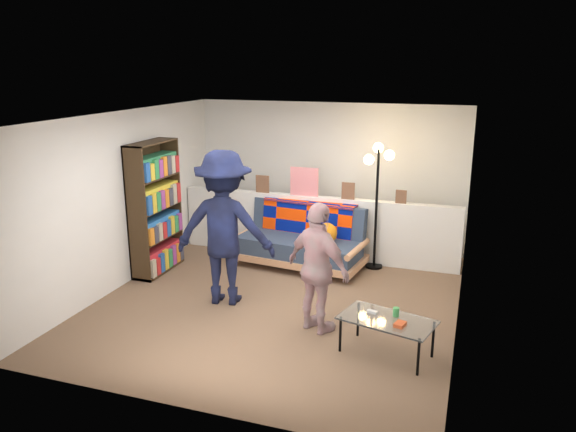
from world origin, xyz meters
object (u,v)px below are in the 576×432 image
object	(u,v)px
bookshelf	(155,212)
person_left	(224,228)
person_right	(318,268)
futon_sofa	(302,241)
floor_lamp	(378,181)
coffee_table	(388,322)

from	to	relation	value
bookshelf	person_left	xyz separation A→B (m)	(1.43, -0.68, 0.09)
bookshelf	person_right	distance (m)	3.01
futon_sofa	floor_lamp	distance (m)	1.45
person_left	bookshelf	bearing A→B (deg)	-34.27
floor_lamp	bookshelf	bearing A→B (deg)	-158.51
person_left	person_right	world-z (taller)	person_left
coffee_table	floor_lamp	world-z (taller)	floor_lamp
bookshelf	person_left	distance (m)	1.59
futon_sofa	floor_lamp	bearing A→B (deg)	15.54
futon_sofa	floor_lamp	xyz separation A→B (m)	(1.06, 0.30, 0.95)
bookshelf	floor_lamp	size ratio (longest dim) A/B	1.03
bookshelf	floor_lamp	distance (m)	3.30
floor_lamp	person_left	xyz separation A→B (m)	(-1.61, -1.88, -0.35)
coffee_table	floor_lamp	bearing A→B (deg)	103.07
futon_sofa	floor_lamp	size ratio (longest dim) A/B	1.08
futon_sofa	bookshelf	world-z (taller)	bookshelf
futon_sofa	person_left	distance (m)	1.78
floor_lamp	person_left	bearing A→B (deg)	-130.50
bookshelf	floor_lamp	bearing A→B (deg)	21.49
coffee_table	floor_lamp	xyz separation A→B (m)	(-0.61, 2.61, 0.96)
coffee_table	person_right	distance (m)	0.98
futon_sofa	person_right	distance (m)	2.20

